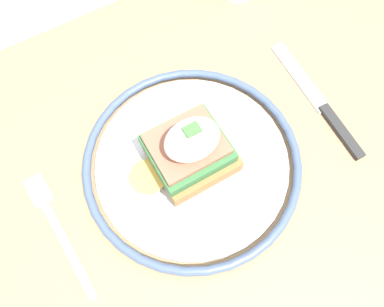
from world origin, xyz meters
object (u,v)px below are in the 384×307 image
(sandwich, at_px, (190,150))
(fork, at_px, (58,228))
(plate, at_px, (192,162))
(knife, at_px, (322,106))

(sandwich, relative_size, fork, 0.74)
(plate, xyz_separation_m, sandwich, (-0.00, 0.00, 0.04))
(knife, bearing_deg, fork, 176.15)
(sandwich, xyz_separation_m, fork, (-0.16, 0.01, -0.04))
(plate, height_order, knife, plate)
(plate, distance_m, knife, 0.18)
(plate, relative_size, fork, 1.61)
(fork, height_order, knife, knife)
(plate, relative_size, sandwich, 2.17)
(sandwich, xyz_separation_m, knife, (0.18, -0.02, -0.04))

